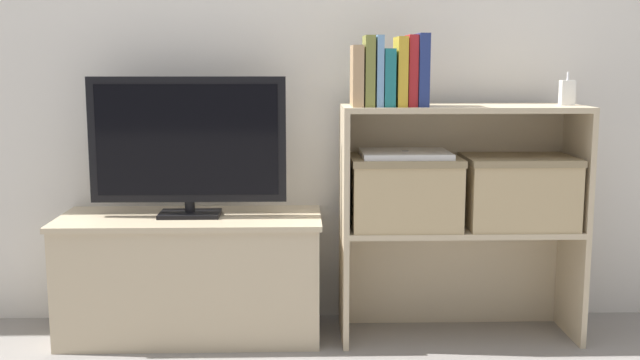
# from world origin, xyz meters

# --- Properties ---
(ground_plane) EXTENTS (16.00, 16.00, 0.00)m
(ground_plane) POSITION_xyz_m (0.00, 0.00, 0.00)
(ground_plane) COLOR gray
(wall_back) EXTENTS (10.00, 0.05, 2.40)m
(wall_back) POSITION_xyz_m (0.00, 0.41, 1.20)
(wall_back) COLOR silver
(wall_back) RESTS_ON ground_plane
(tv_stand) EXTENTS (0.96, 0.39, 0.45)m
(tv_stand) POSITION_xyz_m (-0.48, 0.19, 0.23)
(tv_stand) COLOR #CCB793
(tv_stand) RESTS_ON ground_plane
(tv) EXTENTS (0.71, 0.14, 0.51)m
(tv) POSITION_xyz_m (-0.48, 0.18, 0.72)
(tv) COLOR black
(tv) RESTS_ON tv_stand
(bookshelf_lower_tier) EXTENTS (0.87, 0.31, 0.42)m
(bookshelf_lower_tier) POSITION_xyz_m (0.51, 0.21, 0.27)
(bookshelf_lower_tier) COLOR #CCB793
(bookshelf_lower_tier) RESTS_ON ground_plane
(bookshelf_upper_tier) EXTENTS (0.87, 0.31, 0.44)m
(bookshelf_upper_tier) POSITION_xyz_m (0.51, 0.21, 0.70)
(bookshelf_upper_tier) COLOR #CCB793
(bookshelf_upper_tier) RESTS_ON bookshelf_lower_tier
(book_tan) EXTENTS (0.04, 0.16, 0.21)m
(book_tan) POSITION_xyz_m (0.13, 0.10, 0.96)
(book_tan) COLOR tan
(book_tan) RESTS_ON bookshelf_upper_tier
(book_olive) EXTENTS (0.03, 0.15, 0.24)m
(book_olive) POSITION_xyz_m (0.17, 0.10, 0.98)
(book_olive) COLOR olive
(book_olive) RESTS_ON bookshelf_upper_tier
(book_skyblue) EXTENTS (0.02, 0.15, 0.24)m
(book_skyblue) POSITION_xyz_m (0.20, 0.10, 0.98)
(book_skyblue) COLOR #709ECC
(book_skyblue) RESTS_ON bookshelf_upper_tier
(book_teal) EXTENTS (0.04, 0.16, 0.20)m
(book_teal) POSITION_xyz_m (0.24, 0.10, 0.96)
(book_teal) COLOR #1E7075
(book_teal) RESTS_ON bookshelf_upper_tier
(book_mustard) EXTENTS (0.03, 0.16, 0.24)m
(book_mustard) POSITION_xyz_m (0.28, 0.10, 0.98)
(book_mustard) COLOR gold
(book_mustard) RESTS_ON bookshelf_upper_tier
(book_crimson) EXTENTS (0.03, 0.13, 0.25)m
(book_crimson) POSITION_xyz_m (0.32, 0.10, 0.98)
(book_crimson) COLOR #B22328
(book_crimson) RESTS_ON bookshelf_upper_tier
(book_navy) EXTENTS (0.04, 0.14, 0.25)m
(book_navy) POSITION_xyz_m (0.35, 0.10, 0.98)
(book_navy) COLOR navy
(book_navy) RESTS_ON bookshelf_upper_tier
(baby_monitor) EXTENTS (0.05, 0.03, 0.12)m
(baby_monitor) POSITION_xyz_m (0.88, 0.15, 0.90)
(baby_monitor) COLOR white
(baby_monitor) RESTS_ON bookshelf_upper_tier
(storage_basket_left) EXTENTS (0.39, 0.27, 0.26)m
(storage_basket_left) POSITION_xyz_m (0.30, 0.14, 0.56)
(storage_basket_left) COLOR tan
(storage_basket_left) RESTS_ON bookshelf_lower_tier
(storage_basket_right) EXTENTS (0.39, 0.27, 0.26)m
(storage_basket_right) POSITION_xyz_m (0.72, 0.14, 0.56)
(storage_basket_right) COLOR tan
(storage_basket_right) RESTS_ON bookshelf_lower_tier
(laptop) EXTENTS (0.31, 0.24, 0.02)m
(laptop) POSITION_xyz_m (0.30, 0.14, 0.69)
(laptop) COLOR white
(laptop) RESTS_ON storage_basket_left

